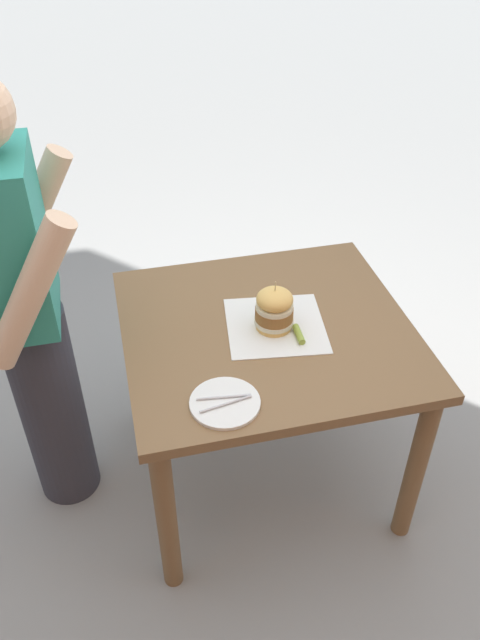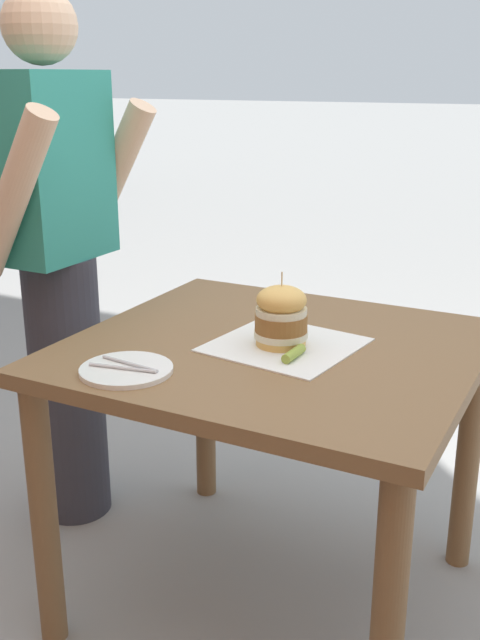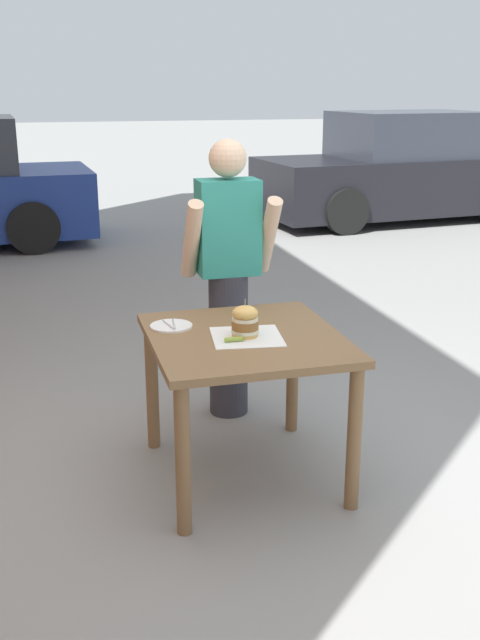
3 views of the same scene
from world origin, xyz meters
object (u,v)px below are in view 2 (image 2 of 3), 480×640
object	(u,v)px
sandwich	(281,316)
diner_across_table	(59,262)
patio_table	(274,389)
pickle_spear	(294,354)
side_plate_with_forks	(126,370)

from	to	relation	value
sandwich	diner_across_table	xyz separation A→B (m)	(0.12, 0.82, 0.02)
patio_table	pickle_spear	distance (m)	0.19
sandwich	patio_table	bearing A→B (deg)	72.44
pickle_spear	diner_across_table	world-z (taller)	diner_across_table
pickle_spear	diner_across_table	distance (m)	0.92
pickle_spear	diner_across_table	size ratio (longest dim) A/B	0.05
sandwich	diner_across_table	bearing A→B (deg)	81.38
patio_table	side_plate_with_forks	bearing A→B (deg)	145.82
patio_table	sandwich	world-z (taller)	sandwich
patio_table	diner_across_table	distance (m)	0.84
pickle_spear	side_plate_with_forks	bearing A→B (deg)	128.49
diner_across_table	sandwich	bearing A→B (deg)	-98.62
sandwich	diner_across_table	world-z (taller)	diner_across_table
pickle_spear	side_plate_with_forks	world-z (taller)	pickle_spear
side_plate_with_forks	sandwich	bearing A→B (deg)	-37.14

